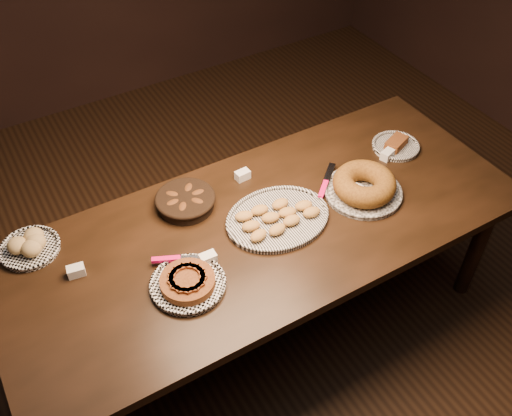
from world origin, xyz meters
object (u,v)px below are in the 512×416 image
buffet_table (265,236)px  apple_tart_plate (188,282)px  madeleine_platter (277,218)px  bundt_cake_plate (364,186)px

buffet_table → apple_tart_plate: apple_tart_plate is taller
buffet_table → madeleine_platter: madeleine_platter is taller
madeleine_platter → bundt_cake_plate: (0.45, -0.05, 0.03)m
bundt_cake_plate → madeleine_platter: bearing=-164.4°
bundt_cake_plate → apple_tart_plate: bearing=-153.0°
apple_tart_plate → madeleine_platter: bearing=15.8°
buffet_table → apple_tart_plate: (-0.45, -0.14, 0.10)m
apple_tart_plate → bundt_cake_plate: bearing=6.0°
apple_tart_plate → bundt_cake_plate: bundt_cake_plate is taller
bundt_cake_plate → buffet_table: bearing=-164.5°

